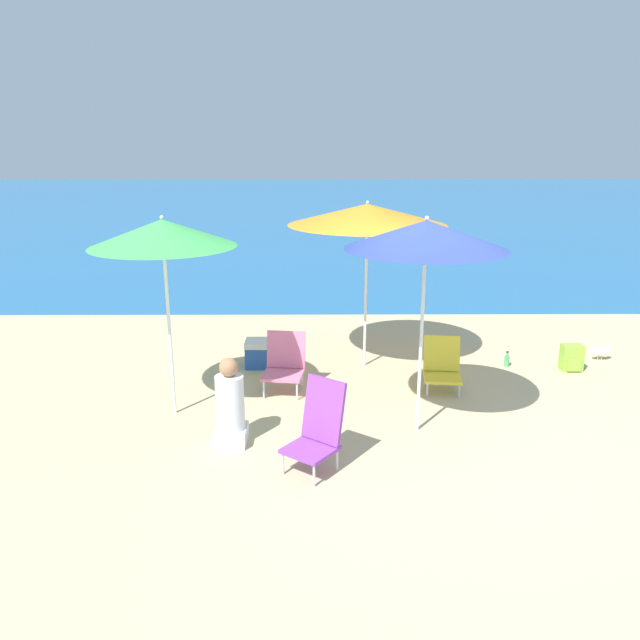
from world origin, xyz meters
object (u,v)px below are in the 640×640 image
Objects in this scene: beach_umbrella_navy at (426,235)px; water_bottle at (507,361)px; beach_chair_yellow at (442,365)px; seagull at (601,351)px; beach_umbrella_orange at (367,215)px; backpack_lime at (572,358)px; beach_umbrella_green at (163,233)px; beach_chair_purple at (318,427)px; beach_chair_pink at (285,362)px; cooler_box at (261,353)px; person_seated_near at (230,408)px.

water_bottle is at bearing 51.66° from beach_umbrella_navy.
beach_chair_yellow reaches higher than seagull.
backpack_lime is at bearing -4.28° from beach_umbrella_orange.
beach_umbrella_green is 2.60× the size of beach_chair_purple.
beach_chair_pink reaches higher than backpack_lime.
beach_umbrella_orange is 2.80m from water_bottle.
beach_chair_purple is at bearing -37.38° from beach_umbrella_green.
beach_chair_purple is 2.90m from cooler_box.
beach_umbrella_navy is 1.02× the size of beach_umbrella_orange.
backpack_lime is (3.45, 2.60, -0.24)m from beach_chair_purple.
beach_umbrella_navy is 2.66× the size of beach_chair_purple.
seagull is (2.47, 1.03, -0.17)m from beach_chair_yellow.
beach_chair_pink is at bearing 139.13° from beach_chair_purple.
beach_umbrella_green is 3.49× the size of beach_chair_yellow.
beach_umbrella_orange is 2.20m from beach_chair_pink.
backpack_lime is 1.34× the size of seagull.
beach_chair_yellow is 1.80× the size of backpack_lime.
beach_umbrella_green is at bearing 170.47° from beach_umbrella_navy.
person_seated_near is at bearing -172.99° from beach_chair_purple.
person_seated_near is 3.43× the size of seagull.
beach_umbrella_navy reaches higher than beach_umbrella_green.
person_seated_near is at bearing -172.00° from beach_umbrella_navy.
beach_umbrella_orange is 1.00× the size of beach_umbrella_green.
beach_umbrella_orange reaches higher than cooler_box.
beach_chair_yellow is (1.96, 0.04, -0.06)m from beach_chair_pink.
beach_chair_pink is 0.84× the size of beach_chair_purple.
seagull is (4.92, 2.47, -0.25)m from person_seated_near.
seagull is at bearing 27.69° from person_seated_near.
beach_umbrella_orange is 3.24m from person_seated_near.
beach_umbrella_navy reaches higher than water_bottle.
cooler_box is (-3.40, 0.04, 0.10)m from water_bottle.
seagull is (3.38, 0.18, -1.94)m from beach_umbrella_orange.
beach_umbrella_navy is 3.55m from backpack_lime.
person_seated_near is 4.22× the size of water_bottle.
water_bottle is at bearing -1.74° from beach_umbrella_orange.
cooler_box is at bearing -179.16° from beach_umbrella_orange.
water_bottle is at bearing 19.39° from beach_umbrella_green.
water_bottle is at bearing -0.65° from cooler_box.
beach_umbrella_orange reaches higher than beach_chair_yellow.
beach_umbrella_navy is at bearing -143.36° from seagull.
person_seated_near is (-2.45, -1.45, 0.08)m from beach_chair_yellow.
beach_umbrella_navy is 3.33m from cooler_box.
beach_umbrella_navy is at bearing -29.70° from beach_chair_pink.
beach_umbrella_green reaches higher than cooler_box.
cooler_box is at bearing 177.46° from backpack_lime.
beach_umbrella_orange is 2.77m from beach_umbrella_green.
beach_umbrella_orange is 6.28× the size of backpack_lime.
beach_chair_pink is at bearing 142.66° from beach_umbrella_navy.
person_seated_near is at bearing -154.40° from backpack_lime.
beach_umbrella_green is at bearing -165.14° from backpack_lime.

